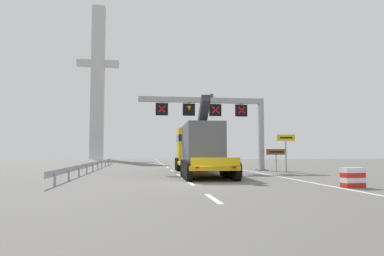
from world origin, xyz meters
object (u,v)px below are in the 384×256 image
at_px(tourist_info_sign_brown, 276,154).
at_px(crash_barrier_striped, 353,178).
at_px(heavy_haul_truck_yellow, 198,147).
at_px(bridge_pylon_distant, 98,80).
at_px(overhead_lane_gantry, 217,112).
at_px(exit_sign_yellow, 286,144).

relative_size(tourist_info_sign_brown, crash_barrier_striped, 1.77).
bearing_deg(heavy_haul_truck_yellow, bridge_pylon_distant, 105.65).
xyz_separation_m(crash_barrier_striped, bridge_pylon_distant, (-19.73, 62.75, 16.95)).
height_order(overhead_lane_gantry, bridge_pylon_distant, bridge_pylon_distant).
bearing_deg(crash_barrier_striped, overhead_lane_gantry, 102.49).
distance_m(overhead_lane_gantry, tourist_info_sign_brown, 6.27).
relative_size(tourist_info_sign_brown, bridge_pylon_distant, 0.05).
relative_size(exit_sign_yellow, bridge_pylon_distant, 0.09).
relative_size(heavy_haul_truck_yellow, bridge_pylon_distant, 0.42).
distance_m(overhead_lane_gantry, bridge_pylon_distant, 52.46).
bearing_deg(crash_barrier_striped, bridge_pylon_distant, 107.45).
bearing_deg(heavy_haul_truck_yellow, exit_sign_yellow, -3.05).
bearing_deg(crash_barrier_striped, exit_sign_yellow, 81.88).
bearing_deg(bridge_pylon_distant, tourist_info_sign_brown, -66.19).
bearing_deg(bridge_pylon_distant, overhead_lane_gantry, -71.10).
height_order(exit_sign_yellow, crash_barrier_striped, exit_sign_yellow).
bearing_deg(exit_sign_yellow, crash_barrier_striped, -98.12).
bearing_deg(tourist_info_sign_brown, exit_sign_yellow, -95.41).
bearing_deg(heavy_haul_truck_yellow, tourist_info_sign_brown, 17.91).
distance_m(tourist_info_sign_brown, crash_barrier_striped, 14.01).
height_order(exit_sign_yellow, bridge_pylon_distant, bridge_pylon_distant).
height_order(overhead_lane_gantry, heavy_haul_truck_yellow, overhead_lane_gantry).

